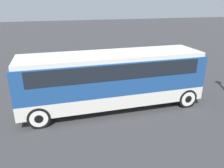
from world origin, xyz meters
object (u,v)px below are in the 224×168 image
object	(u,v)px
tour_bus	(114,76)
parked_car_far	(140,59)
parked_car_near	(71,73)
parked_car_mid	(81,65)

from	to	relation	value
tour_bus	parked_car_far	xyz separation A→B (m)	(4.73, 7.34, -1.21)
parked_car_near	parked_car_mid	bearing A→B (deg)	65.19
parked_car_mid	parked_car_far	world-z (taller)	parked_car_far
tour_bus	parked_car_mid	xyz separation A→B (m)	(-0.89, 6.95, -1.21)
parked_car_mid	parked_car_far	size ratio (longest dim) A/B	0.98
tour_bus	parked_car_mid	bearing A→B (deg)	97.30
tour_bus	parked_car_far	world-z (taller)	tour_bus
parked_car_near	parked_car_far	size ratio (longest dim) A/B	0.99
tour_bus	parked_car_far	distance (m)	8.81
tour_bus	parked_car_near	xyz separation A→B (m)	(-1.91, 4.75, -1.20)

